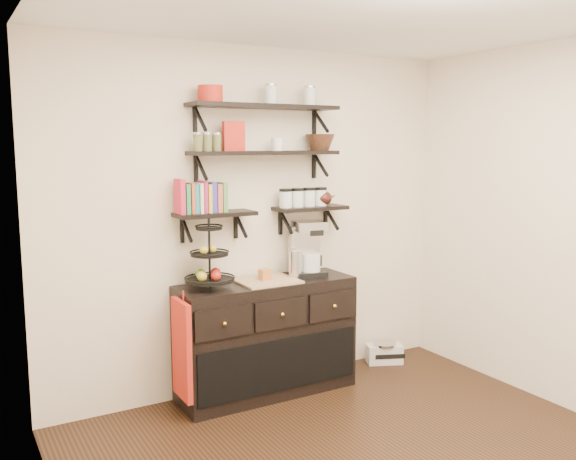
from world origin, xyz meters
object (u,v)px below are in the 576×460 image
(radio, at_px, (384,353))
(sideboard, at_px, (266,337))
(coffee_maker, at_px, (307,249))
(fruit_stand, at_px, (210,264))

(radio, bearing_deg, sideboard, -153.86)
(coffee_maker, bearing_deg, fruit_stand, -166.34)
(sideboard, distance_m, radio, 1.28)
(fruit_stand, height_order, coffee_maker, fruit_stand)
(sideboard, xyz_separation_m, radio, (1.23, 0.05, -0.36))
(fruit_stand, bearing_deg, sideboard, -0.49)
(sideboard, relative_size, coffee_maker, 3.15)
(fruit_stand, relative_size, coffee_maker, 1.19)
(sideboard, xyz_separation_m, coffee_maker, (0.39, 0.03, 0.66))
(coffee_maker, xyz_separation_m, radio, (0.83, 0.02, -1.02))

